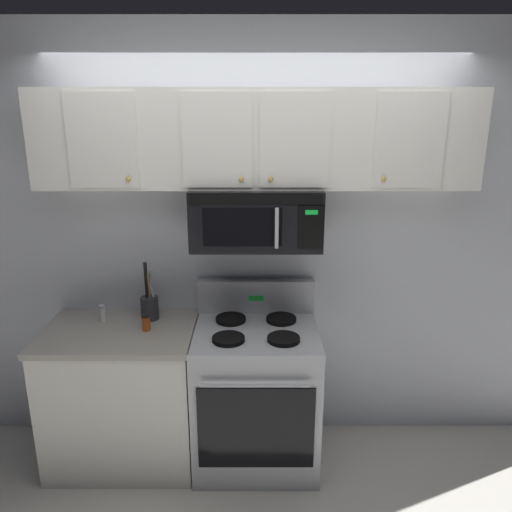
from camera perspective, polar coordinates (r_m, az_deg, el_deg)
ground_plane at (r=3.21m, az=-0.01°, el=-26.56°), size 8.00×8.00×0.00m
back_wall at (r=3.24m, az=0.01°, el=1.53°), size 5.20×0.10×2.70m
stove_range at (r=3.26m, az=-0.00°, el=-15.38°), size 0.76×0.69×1.12m
over_range_microwave at (r=2.94m, az=-0.00°, el=4.49°), size 0.76×0.43×0.35m
upper_cabinets at (r=2.91m, az=0.00°, el=13.31°), size 2.50×0.36×0.55m
counter_segment at (r=3.38m, az=-14.93°, el=-15.06°), size 0.93×0.65×0.90m
utensil_crock_charcoal at (r=3.23m, az=-12.13°, el=-5.38°), size 0.11×0.11×0.39m
salt_shaker at (r=3.29m, az=-17.22°, el=-6.29°), size 0.04×0.04×0.11m
spice_jar at (r=3.10m, az=-12.49°, el=-7.45°), size 0.05×0.05×0.10m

